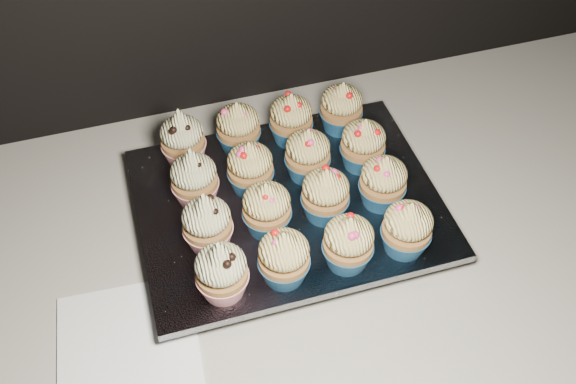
% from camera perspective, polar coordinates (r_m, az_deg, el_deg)
% --- Properties ---
extents(cabinet, '(2.40, 0.60, 0.86)m').
position_cam_1_polar(cabinet, '(1.28, 3.41, -16.15)').
color(cabinet, black).
rests_on(cabinet, ground).
extents(worktop, '(2.44, 0.64, 0.04)m').
position_cam_1_polar(worktop, '(0.90, 4.67, -3.61)').
color(worktop, beige).
rests_on(worktop, cabinet).
extents(napkin, '(0.17, 0.17, 0.00)m').
position_cam_1_polar(napkin, '(0.80, -14.01, -12.92)').
color(napkin, white).
rests_on(napkin, worktop).
extents(baking_tray, '(0.37, 0.29, 0.02)m').
position_cam_1_polar(baking_tray, '(0.88, 0.00, -1.69)').
color(baking_tray, black).
rests_on(baking_tray, worktop).
extents(foil_lining, '(0.40, 0.32, 0.01)m').
position_cam_1_polar(foil_lining, '(0.87, 0.00, -0.97)').
color(foil_lining, silver).
rests_on(foil_lining, baking_tray).
extents(cupcake_0, '(0.06, 0.06, 0.10)m').
position_cam_1_polar(cupcake_0, '(0.75, -5.94, -6.99)').
color(cupcake_0, red).
rests_on(cupcake_0, foil_lining).
extents(cupcake_1, '(0.06, 0.06, 0.08)m').
position_cam_1_polar(cupcake_1, '(0.76, -0.36, -5.83)').
color(cupcake_1, '#1B5280').
rests_on(cupcake_1, foil_lining).
extents(cupcake_2, '(0.06, 0.06, 0.08)m').
position_cam_1_polar(cupcake_2, '(0.78, 5.38, -4.51)').
color(cupcake_2, '#1B5280').
rests_on(cupcake_2, foil_lining).
extents(cupcake_3, '(0.06, 0.06, 0.08)m').
position_cam_1_polar(cupcake_3, '(0.80, 10.53, -3.18)').
color(cupcake_3, '#1B5280').
rests_on(cupcake_3, foil_lining).
extents(cupcake_4, '(0.06, 0.06, 0.10)m').
position_cam_1_polar(cupcake_4, '(0.79, -7.20, -2.75)').
color(cupcake_4, red).
rests_on(cupcake_4, foil_lining).
extents(cupcake_5, '(0.06, 0.06, 0.08)m').
position_cam_1_polar(cupcake_5, '(0.81, -1.90, -1.48)').
color(cupcake_5, '#1B5280').
rests_on(cupcake_5, foil_lining).
extents(cupcake_6, '(0.06, 0.06, 0.08)m').
position_cam_1_polar(cupcake_6, '(0.82, 3.34, -0.22)').
color(cupcake_6, '#1B5280').
rests_on(cupcake_6, foil_lining).
extents(cupcake_7, '(0.06, 0.06, 0.08)m').
position_cam_1_polar(cupcake_7, '(0.85, 8.45, 0.91)').
color(cupcake_7, '#1B5280').
rests_on(cupcake_7, foil_lining).
extents(cupcake_8, '(0.06, 0.06, 0.10)m').
position_cam_1_polar(cupcake_8, '(0.85, -8.33, 1.22)').
color(cupcake_8, red).
rests_on(cupcake_8, foil_lining).
extents(cupcake_9, '(0.06, 0.06, 0.08)m').
position_cam_1_polar(cupcake_9, '(0.86, -3.37, 2.16)').
color(cupcake_9, '#1B5280').
rests_on(cupcake_9, foil_lining).
extents(cupcake_10, '(0.06, 0.06, 0.08)m').
position_cam_1_polar(cupcake_10, '(0.87, 1.76, 3.34)').
color(cupcake_10, '#1B5280').
rests_on(cupcake_10, foil_lining).
extents(cupcake_11, '(0.06, 0.06, 0.08)m').
position_cam_1_polar(cupcake_11, '(0.89, 6.68, 4.21)').
color(cupcake_11, '#1B5280').
rests_on(cupcake_11, foil_lining).
extents(cupcake_12, '(0.06, 0.06, 0.10)m').
position_cam_1_polar(cupcake_12, '(0.90, -9.34, 4.69)').
color(cupcake_12, red).
rests_on(cupcake_12, foil_lining).
extents(cupcake_13, '(0.06, 0.06, 0.08)m').
position_cam_1_polar(cupcake_13, '(0.91, -4.44, 5.71)').
color(cupcake_13, '#1B5280').
rests_on(cupcake_13, foil_lining).
extents(cupcake_14, '(0.06, 0.06, 0.08)m').
position_cam_1_polar(cupcake_14, '(0.92, 0.28, 6.50)').
color(cupcake_14, '#1B5280').
rests_on(cupcake_14, foil_lining).
extents(cupcake_15, '(0.06, 0.06, 0.08)m').
position_cam_1_polar(cupcake_15, '(0.95, 4.77, 7.47)').
color(cupcake_15, '#1B5280').
rests_on(cupcake_15, foil_lining).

